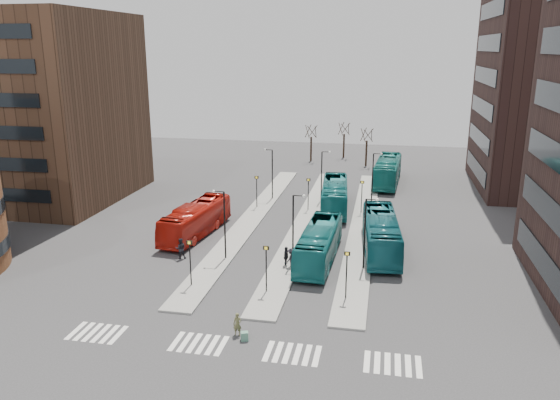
% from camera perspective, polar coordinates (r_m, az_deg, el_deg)
% --- Properties ---
extents(ground, '(160.00, 160.00, 0.00)m').
position_cam_1_polar(ground, '(32.44, -9.18, -18.29)').
color(ground, '#2C2D2F').
rests_on(ground, ground).
extents(island_left, '(2.50, 45.00, 0.15)m').
position_cam_1_polar(island_left, '(59.58, -2.95, -1.86)').
color(island_left, gray).
rests_on(island_left, ground).
extents(island_mid, '(2.50, 45.00, 0.15)m').
position_cam_1_polar(island_mid, '(58.47, 2.77, -2.20)').
color(island_mid, gray).
rests_on(island_mid, ground).
extents(island_right, '(2.50, 45.00, 0.15)m').
position_cam_1_polar(island_right, '(57.96, 8.65, -2.53)').
color(island_right, gray).
rests_on(island_right, ground).
extents(suitcase, '(0.56, 0.50, 0.58)m').
position_cam_1_polar(suitcase, '(35.83, -3.73, -14.01)').
color(suitcase, navy).
rests_on(suitcase, ground).
extents(red_bus, '(4.01, 11.62, 3.17)m').
position_cam_1_polar(red_bus, '(54.60, -8.78, -2.02)').
color(red_bus, '#AF170D').
rests_on(red_bus, ground).
extents(teal_bus_a, '(3.04, 11.42, 3.16)m').
position_cam_1_polar(teal_bus_a, '(47.60, 4.11, -4.56)').
color(teal_bus_a, '#15686A').
rests_on(teal_bus_a, ground).
extents(teal_bus_b, '(3.74, 12.14, 3.33)m').
position_cam_1_polar(teal_bus_b, '(62.66, 5.73, 0.48)').
color(teal_bus_b, '#166C6E').
rests_on(teal_bus_b, ground).
extents(teal_bus_c, '(3.84, 12.46, 3.42)m').
position_cam_1_polar(teal_bus_c, '(50.44, 10.50, -3.45)').
color(teal_bus_c, '#145D67').
rests_on(teal_bus_c, ground).
extents(teal_bus_d, '(3.89, 12.94, 3.55)m').
position_cam_1_polar(teal_bus_d, '(75.64, 11.16, 2.99)').
color(teal_bus_d, '#16706B').
rests_on(teal_bus_d, ground).
extents(traveller, '(0.57, 0.38, 1.53)m').
position_cam_1_polar(traveller, '(36.22, -4.47, -12.81)').
color(traveller, brown).
rests_on(traveller, ground).
extents(commuter_a, '(1.11, 0.99, 1.88)m').
position_cam_1_polar(commuter_a, '(48.95, -10.35, -5.00)').
color(commuter_a, black).
rests_on(commuter_a, ground).
extents(commuter_b, '(0.49, 1.07, 1.80)m').
position_cam_1_polar(commuter_b, '(46.41, 0.64, -5.96)').
color(commuter_b, black).
rests_on(commuter_b, ground).
extents(commuter_c, '(1.04, 1.28, 1.73)m').
position_cam_1_polar(commuter_c, '(46.22, 1.14, -6.10)').
color(commuter_c, black).
rests_on(commuter_c, ground).
extents(crosswalk_stripes, '(22.35, 2.40, 0.01)m').
position_cam_1_polar(crosswalk_stripes, '(35.17, -4.10, -15.17)').
color(crosswalk_stripes, silver).
rests_on(crosswalk_stripes, ground).
extents(office_block, '(25.00, 20.12, 22.00)m').
position_cam_1_polar(office_block, '(73.94, -25.74, 8.71)').
color(office_block, '#462F20').
rests_on(office_block, ground).
extents(sign_poles, '(12.45, 22.12, 3.65)m').
position_cam_1_polar(sign_poles, '(51.23, 1.21, -2.06)').
color(sign_poles, black).
rests_on(sign_poles, ground).
extents(lamp_posts, '(14.04, 20.24, 6.12)m').
position_cam_1_polar(lamp_posts, '(55.49, 3.16, 0.58)').
color(lamp_posts, black).
rests_on(lamp_posts, ground).
extents(bare_trees, '(10.97, 8.14, 5.90)m').
position_cam_1_polar(bare_trees, '(89.37, 6.30, 5.74)').
color(bare_trees, black).
rests_on(bare_trees, ground).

